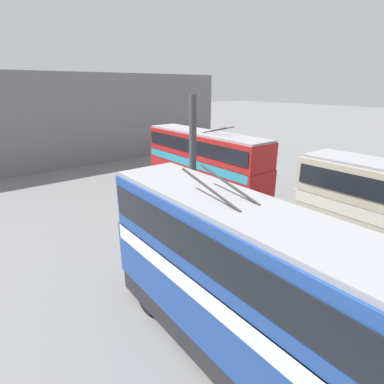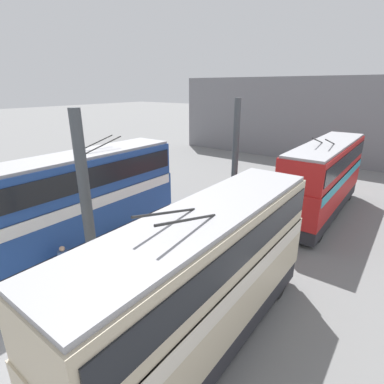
{
  "view_description": "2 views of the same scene",
  "coord_description": "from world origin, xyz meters",
  "px_view_note": "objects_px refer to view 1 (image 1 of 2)",
  "views": [
    {
      "loc": [
        0.71,
        9.74,
        7.98
      ],
      "look_at": [
        11.76,
        1.01,
        2.96
      ],
      "focal_mm": 28.0,
      "sensor_mm": 36.0,
      "label": 1
    },
    {
      "loc": [
        -3.04,
        -8.74,
        8.21
      ],
      "look_at": [
        8.59,
        0.02,
        3.05
      ],
      "focal_mm": 28.0,
      "sensor_mm": 36.0,
      "label": 2
    }
  ],
  "objects_px": {
    "bus_right_near": "(251,287)",
    "oil_drum": "(266,309)",
    "person_by_right_row": "(362,364)",
    "bus_left_far": "(204,160)"
  },
  "relations": [
    {
      "from": "oil_drum",
      "to": "person_by_right_row",
      "type": "bearing_deg",
      "value": 177.46
    },
    {
      "from": "bus_left_far",
      "to": "person_by_right_row",
      "type": "height_order",
      "value": "bus_left_far"
    },
    {
      "from": "bus_right_near",
      "to": "person_by_right_row",
      "type": "bearing_deg",
      "value": -141.52
    },
    {
      "from": "bus_right_near",
      "to": "oil_drum",
      "type": "xyz_separation_m",
      "value": [
        0.87,
        -2.05,
        -2.44
      ]
    },
    {
      "from": "person_by_right_row",
      "to": "bus_right_near",
      "type": "bearing_deg",
      "value": 161.02
    },
    {
      "from": "bus_left_far",
      "to": "bus_right_near",
      "type": "relative_size",
      "value": 1.02
    },
    {
      "from": "bus_left_far",
      "to": "person_by_right_row",
      "type": "distance_m",
      "value": 16.16
    },
    {
      "from": "bus_left_far",
      "to": "bus_right_near",
      "type": "xyz_separation_m",
      "value": [
        -12.15,
        8.7,
        0.13
      ]
    },
    {
      "from": "person_by_right_row",
      "to": "oil_drum",
      "type": "bearing_deg",
      "value": 120.0
    },
    {
      "from": "bus_left_far",
      "to": "person_by_right_row",
      "type": "xyz_separation_m",
      "value": [
        -14.55,
        6.8,
        -1.82
      ]
    }
  ]
}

